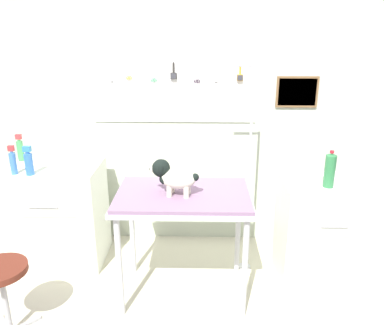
{
  "coord_description": "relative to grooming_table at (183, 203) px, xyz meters",
  "views": [
    {
      "loc": [
        0.1,
        -2.37,
        2.06
      ],
      "look_at": [
        0.04,
        0.34,
        1.13
      ],
      "focal_mm": 36.72,
      "sensor_mm": 36.0,
      "label": 1
    }
  ],
  "objects": [
    {
      "name": "dog",
      "position": [
        -0.07,
        -0.04,
        0.23
      ],
      "size": [
        0.37,
        0.21,
        0.27
      ],
      "color": "beige",
      "rests_on": "grooming_table"
    },
    {
      "name": "ground",
      "position": [
        0.03,
        -0.35,
        -0.81
      ],
      "size": [
        4.4,
        4.0,
        0.04
      ],
      "primitive_type": "cube",
      "color": "#BBB59B"
    },
    {
      "name": "cabinet_right",
      "position": [
        1.14,
        0.2,
        -0.35
      ],
      "size": [
        0.68,
        0.54,
        0.9
      ],
      "color": "white",
      "rests_on": "ground"
    },
    {
      "name": "detangler_spray",
      "position": [
        -1.49,
        0.62,
        0.23
      ],
      "size": [
        0.05,
        0.05,
        0.25
      ],
      "color": "#459F56",
      "rests_on": "counter_left"
    },
    {
      "name": "grooming_arm",
      "position": [
        0.53,
        0.36,
        0.05
      ],
      "size": [
        0.3,
        0.11,
        1.8
      ],
      "color": "#B7B7BC",
      "rests_on": "ground"
    },
    {
      "name": "grooming_table",
      "position": [
        0.0,
        0.0,
        0.0
      ],
      "size": [
        1.03,
        0.67,
        0.88
      ],
      "color": "#B7B7BC",
      "rests_on": "ground"
    },
    {
      "name": "stool",
      "position": [
        -1.21,
        -0.5,
        -0.34
      ],
      "size": [
        0.36,
        0.36,
        0.55
      ],
      "color": "#9E9EA3",
      "rests_on": "ground"
    },
    {
      "name": "shampoo_bottle",
      "position": [
        -1.4,
        0.27,
        0.23
      ],
      "size": [
        0.05,
        0.05,
        0.24
      ],
      "color": "#3F78C0",
      "rests_on": "counter_left"
    },
    {
      "name": "soda_bottle",
      "position": [
        1.12,
        0.11,
        0.24
      ],
      "size": [
        0.08,
        0.08,
        0.29
      ],
      "color": "#2B6E3D",
      "rests_on": "cabinet_right"
    },
    {
      "name": "counter_left",
      "position": [
        -1.16,
        0.48,
        -0.33
      ],
      "size": [
        0.8,
        0.58,
        0.92
      ],
      "color": "silver",
      "rests_on": "ground"
    },
    {
      "name": "rear_wall_panel",
      "position": [
        0.03,
        0.93,
        0.37
      ],
      "size": [
        4.0,
        0.11,
        2.3
      ],
      "color": "#B3BBA5",
      "rests_on": "ground"
    },
    {
      "name": "spray_bottle_short",
      "position": [
        -1.26,
        0.26,
        0.23
      ],
      "size": [
        0.07,
        0.07,
        0.24
      ],
      "color": "#336DC3",
      "rests_on": "counter_left"
    }
  ]
}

